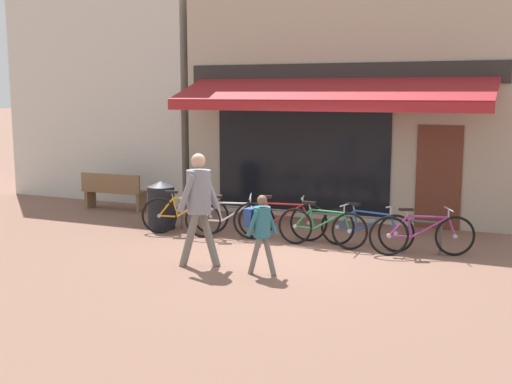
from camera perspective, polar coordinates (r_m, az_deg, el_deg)
name	(u,v)px	position (r m, az deg, el deg)	size (l,w,h in m)	color
ground_plane	(287,253)	(11.15, 2.77, -5.45)	(160.00, 160.00, 0.00)	brown
shop_front	(355,100)	(15.23, 8.80, 8.07)	(7.21, 4.50, 5.15)	tan
neighbour_building	(135,83)	(18.42, -10.70, 9.54)	(5.25, 4.00, 6.04)	beige
bike_rack_rail	(300,215)	(11.96, 3.96, -2.05)	(5.19, 0.04, 0.57)	#47494F
bicycle_orange	(185,214)	(12.65, -6.35, -2.00)	(1.64, 0.74, 0.85)	black
bicycle_silver	(229,219)	(12.19, -2.38, -2.40)	(1.64, 0.71, 0.85)	black
bicycle_red	(280,220)	(12.03, 2.11, -2.53)	(1.75, 0.65, 0.85)	black
bicycle_green	(322,227)	(11.58, 5.86, -3.11)	(1.69, 0.52, 0.81)	black
bicycle_blue	(366,228)	(11.60, 9.75, -3.20)	(1.76, 0.52, 0.82)	black
bicycle_purple	(422,234)	(11.24, 14.51, -3.66)	(1.69, 0.80, 0.83)	black
pedestrian_adult	(199,198)	(10.14, -5.10, -0.54)	(0.62, 0.64, 1.83)	slate
pedestrian_child	(260,225)	(9.70, 0.39, -2.95)	(0.51, 0.34, 1.24)	slate
litter_bin	(161,205)	(13.16, -8.42, -1.14)	(0.55, 0.55, 0.98)	black
park_bench	(114,191)	(15.45, -12.54, 0.13)	(1.61, 0.48, 0.87)	brown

